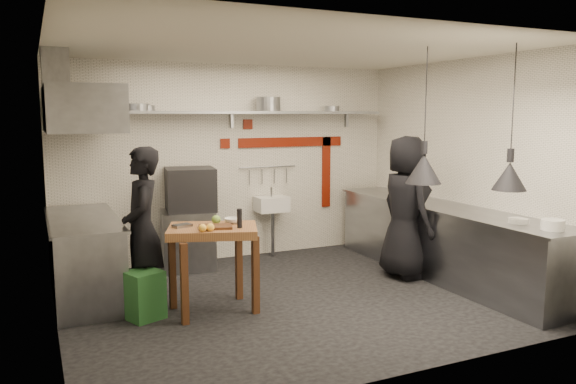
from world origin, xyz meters
name	(u,v)px	position (x,y,z in m)	size (l,w,h in m)	color
floor	(293,298)	(0.00, 0.00, 0.00)	(5.00, 5.00, 0.00)	black
ceiling	(293,48)	(0.00, 0.00, 2.80)	(5.00, 5.00, 0.00)	beige
wall_back	(232,163)	(0.00, 2.10, 1.40)	(5.00, 0.04, 2.80)	silver
wall_front	(408,204)	(0.00, -2.10, 1.40)	(5.00, 0.04, 2.80)	silver
wall_left	(50,189)	(-2.50, 0.00, 1.40)	(0.04, 4.20, 2.80)	silver
wall_right	(467,168)	(2.50, 0.00, 1.40)	(0.04, 4.20, 2.80)	silver
red_band_horiz	(291,142)	(0.95, 2.08, 1.68)	(1.70, 0.02, 0.14)	#681405
red_band_vert	(326,172)	(1.55, 2.08, 1.20)	(0.14, 0.02, 1.10)	#681405
red_tile_a	(248,124)	(0.25, 2.08, 1.95)	(0.14, 0.02, 0.14)	#681405
red_tile_b	(225,143)	(-0.10, 2.08, 1.68)	(0.14, 0.02, 0.14)	#681405
back_shelf	(235,112)	(0.00, 1.92, 2.12)	(4.60, 0.34, 0.04)	slate
shelf_bracket_left	(92,120)	(-1.90, 2.07, 2.02)	(0.04, 0.06, 0.24)	slate
shelf_bracket_mid	(232,120)	(0.00, 2.07, 2.02)	(0.04, 0.06, 0.24)	slate
shelf_bracket_right	(347,119)	(1.90, 2.07, 2.02)	(0.04, 0.06, 0.24)	slate
pan_far_left	(138,107)	(-1.34, 1.92, 2.19)	(0.31, 0.31, 0.09)	slate
pan_mid_left	(147,108)	(-1.22, 1.92, 2.18)	(0.21, 0.21, 0.07)	slate
stock_pot	(269,104)	(0.51, 1.92, 2.24)	(0.35, 0.35, 0.20)	slate
pan_right	(332,109)	(1.55, 1.92, 2.18)	(0.23, 0.23, 0.08)	slate
oven_stand	(188,240)	(-0.76, 1.75, 0.40)	(0.69, 0.63, 0.80)	slate
combi_oven	(190,189)	(-0.71, 1.75, 1.09)	(0.64, 0.60, 0.58)	black
oven_door	(194,192)	(-0.73, 1.49, 1.09)	(0.47, 0.03, 0.46)	#681405
oven_glass	(192,192)	(-0.76, 1.48, 1.09)	(0.36, 0.02, 0.34)	black
hand_sink	(271,204)	(0.55, 1.92, 0.78)	(0.46, 0.34, 0.22)	silver
sink_tap	(271,192)	(0.55, 1.92, 0.96)	(0.03, 0.03, 0.14)	slate
sink_drain	(273,234)	(0.55, 1.88, 0.34)	(0.06, 0.06, 0.66)	slate
utensil_rail	(268,167)	(0.55, 2.06, 1.32)	(0.02, 0.02, 0.90)	slate
counter_right	(443,242)	(2.15, 0.00, 0.45)	(0.70, 3.80, 0.90)	slate
counter_right_top	(445,207)	(2.15, 0.00, 0.92)	(0.76, 3.90, 0.03)	slate
plate_stack	(553,225)	(2.12, -1.67, 0.99)	(0.23, 0.23, 0.11)	silver
small_bowl_right	(518,221)	(2.10, -1.25, 0.96)	(0.21, 0.21, 0.05)	silver
counter_left	(84,259)	(-2.15, 1.05, 0.45)	(0.70, 1.90, 0.90)	slate
counter_left_top	(82,219)	(-2.15, 1.05, 0.92)	(0.76, 2.00, 0.03)	slate
extractor_hood	(82,109)	(-2.10, 1.05, 2.15)	(0.78, 1.60, 0.50)	slate
hood_duct	(55,72)	(-2.35, 1.05, 2.55)	(0.28, 0.28, 0.50)	slate
green_bin	(144,295)	(-1.66, 0.07, 0.25)	(0.34, 0.34, 0.50)	#1E5022
prep_table	(213,269)	(-0.94, -0.01, 0.46)	(0.92, 0.64, 0.92)	brown
cutting_board	(215,227)	(-0.94, -0.09, 0.93)	(0.34, 0.24, 0.03)	#492814
pepper_mill	(240,218)	(-0.71, -0.19, 1.02)	(0.05, 0.05, 0.20)	black
lemon_a	(203,228)	(-1.11, -0.23, 0.96)	(0.08, 0.08, 0.08)	yellow
lemon_b	(210,227)	(-1.03, -0.22, 0.96)	(0.08, 0.08, 0.08)	yellow
veg_ball	(216,220)	(-0.87, 0.10, 0.97)	(0.10, 0.10, 0.10)	olive
steel_tray	(182,226)	(-1.24, 0.10, 0.94)	(0.19, 0.12, 0.03)	slate
bowl	(233,221)	(-0.69, 0.08, 0.95)	(0.18, 0.18, 0.06)	silver
heat_lamp_near	(425,116)	(1.21, -0.75, 2.07)	(0.38, 0.38, 1.45)	black
heat_lamp_far	(513,118)	(1.82, -1.35, 2.06)	(0.35, 0.35, 1.49)	black
chef_left	(142,229)	(-1.60, 0.38, 0.88)	(0.64, 0.42, 1.76)	black
chef_right	(405,207)	(1.69, 0.20, 0.91)	(0.89, 0.58, 1.83)	black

